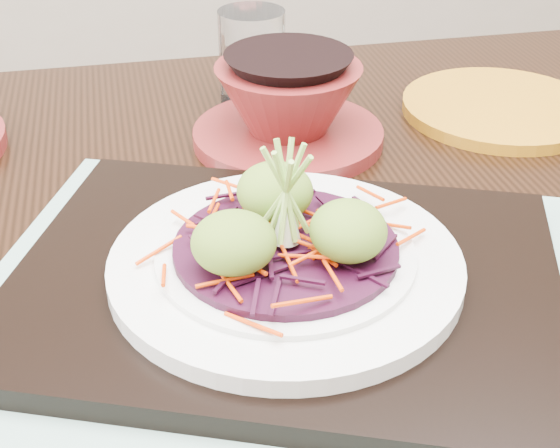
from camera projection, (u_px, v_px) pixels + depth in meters
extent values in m
cube|color=black|center=(309.00, 290.00, 0.56)|extent=(1.33, 0.91, 0.04)
cube|color=gray|center=(286.00, 293.00, 0.52)|extent=(0.49, 0.44, 0.00)
cube|color=black|center=(286.00, 282.00, 0.52)|extent=(0.43, 0.37, 0.02)
cylinder|color=silver|center=(286.00, 264.00, 0.51)|extent=(0.23, 0.23, 0.01)
cylinder|color=silver|center=(286.00, 254.00, 0.50)|extent=(0.17, 0.17, 0.01)
cylinder|color=black|center=(286.00, 247.00, 0.50)|extent=(0.15, 0.15, 0.01)
ellipsoid|color=olive|center=(234.00, 243.00, 0.47)|extent=(0.06, 0.06, 0.04)
ellipsoid|color=olive|center=(348.00, 231.00, 0.48)|extent=(0.06, 0.06, 0.04)
ellipsoid|color=olive|center=(275.00, 191.00, 0.52)|extent=(0.06, 0.06, 0.04)
cylinder|color=white|center=(252.00, 58.00, 0.77)|extent=(0.08, 0.08, 0.09)
cylinder|color=maroon|center=(288.00, 135.00, 0.72)|extent=(0.23, 0.23, 0.01)
cylinder|color=#A26512|center=(500.00, 108.00, 0.77)|extent=(0.21, 0.21, 0.01)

